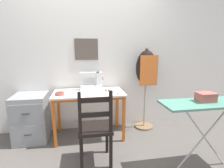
# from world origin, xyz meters

# --- Properties ---
(ground_plane) EXTENTS (14.00, 14.00, 0.00)m
(ground_plane) POSITION_xyz_m (0.00, 0.00, 0.00)
(ground_plane) COLOR #5B5651
(wall_back) EXTENTS (10.00, 0.07, 2.55)m
(wall_back) POSITION_xyz_m (-0.00, 0.64, 1.28)
(wall_back) COLOR silver
(wall_back) RESTS_ON ground_plane
(sewing_table) EXTENTS (1.08, 0.58, 0.74)m
(sewing_table) POSITION_xyz_m (0.00, 0.28, 0.64)
(sewing_table) COLOR silver
(sewing_table) RESTS_ON ground_plane
(sewing_machine) EXTENTS (0.37, 0.15, 0.31)m
(sewing_machine) POSITION_xyz_m (0.07, 0.45, 0.87)
(sewing_machine) COLOR white
(sewing_machine) RESTS_ON sewing_table
(fabric_bowl) EXTENTS (0.13, 0.13, 0.04)m
(fabric_bowl) POSITION_xyz_m (-0.42, 0.19, 0.76)
(fabric_bowl) COLOR #B25647
(fabric_bowl) RESTS_ON sewing_table
(scissors) EXTENTS (0.10, 0.11, 0.01)m
(scissors) POSITION_xyz_m (0.44, 0.13, 0.74)
(scissors) COLOR silver
(scissors) RESTS_ON sewing_table
(thread_spool_near_machine) EXTENTS (0.03, 0.03, 0.04)m
(thread_spool_near_machine) POSITION_xyz_m (0.27, 0.28, 0.75)
(thread_spool_near_machine) COLOR purple
(thread_spool_near_machine) RESTS_ON sewing_table
(thread_spool_mid_table) EXTENTS (0.04, 0.04, 0.03)m
(thread_spool_mid_table) POSITION_xyz_m (0.31, 0.27, 0.75)
(thread_spool_mid_table) COLOR green
(thread_spool_mid_table) RESTS_ON sewing_table
(wooden_chair) EXTENTS (0.40, 0.38, 0.95)m
(wooden_chair) POSITION_xyz_m (0.04, -0.40, 0.45)
(wooden_chair) COLOR black
(wooden_chair) RESTS_ON ground_plane
(filing_cabinet) EXTENTS (0.48, 0.53, 0.71)m
(filing_cabinet) POSITION_xyz_m (-0.88, 0.35, 0.36)
(filing_cabinet) COLOR #93999E
(filing_cabinet) RESTS_ON ground_plane
(dress_form) EXTENTS (0.35, 0.32, 1.41)m
(dress_form) POSITION_xyz_m (0.98, 0.45, 1.01)
(dress_form) COLOR #846647
(dress_form) RESTS_ON ground_plane
(ironing_board) EXTENTS (1.05, 0.37, 0.82)m
(ironing_board) POSITION_xyz_m (1.28, -0.69, 0.77)
(ironing_board) COLOR #518E7A
(ironing_board) RESTS_ON ground_plane
(storage_box) EXTENTS (0.20, 0.15, 0.10)m
(storage_box) POSITION_xyz_m (1.26, -0.67, 0.87)
(storage_box) COLOR #AD564C
(storage_box) RESTS_ON ironing_board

